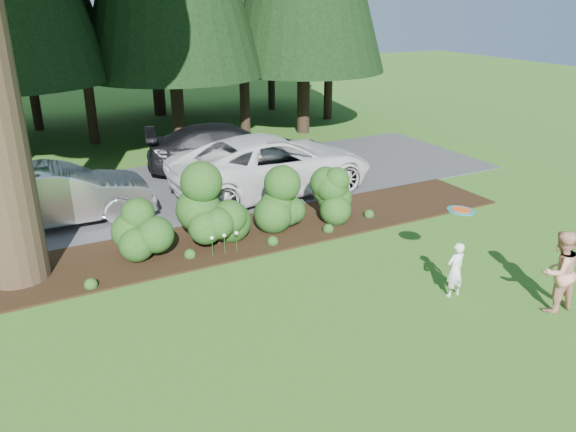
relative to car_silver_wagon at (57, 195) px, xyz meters
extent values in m
plane|color=#34641C|center=(3.40, -6.23, -0.82)|extent=(80.00, 80.00, 0.00)
cube|color=black|center=(3.40, -2.98, -0.79)|extent=(16.00, 2.50, 0.05)
cube|color=#38383A|center=(3.40, 1.27, -0.80)|extent=(22.00, 6.00, 0.03)
sphere|color=#1A4515|center=(1.40, -3.03, -0.16)|extent=(1.08, 1.08, 1.08)
cylinder|color=black|center=(1.40, -3.03, -0.67)|extent=(0.08, 0.08, 0.30)
sphere|color=#1A4515|center=(3.20, -3.23, 0.12)|extent=(1.35, 1.35, 1.35)
cylinder|color=black|center=(3.20, -3.23, -0.67)|extent=(0.08, 0.08, 0.30)
sphere|color=#1A4515|center=(5.00, -2.93, 0.01)|extent=(1.26, 1.26, 1.26)
cylinder|color=black|center=(5.00, -2.93, -0.67)|extent=(0.08, 0.08, 0.30)
sphere|color=#1A4515|center=(6.80, -3.13, -0.10)|extent=(1.17, 1.17, 1.17)
cylinder|color=black|center=(6.80, -3.13, -0.67)|extent=(0.08, 0.08, 0.30)
cylinder|color=#1A4515|center=(2.80, -3.83, -0.57)|extent=(0.01, 0.01, 0.50)
sphere|color=white|center=(2.80, -3.83, -0.30)|extent=(0.09, 0.09, 0.09)
cylinder|color=#1A4515|center=(3.10, -3.83, -0.57)|extent=(0.01, 0.01, 0.50)
sphere|color=white|center=(3.10, -3.83, -0.30)|extent=(0.09, 0.09, 0.09)
cylinder|color=#1A4515|center=(3.40, -3.83, -0.57)|extent=(0.01, 0.01, 0.50)
sphere|color=white|center=(3.40, -3.83, -0.30)|extent=(0.09, 0.09, 0.09)
cylinder|color=black|center=(2.40, 7.27, 3.56)|extent=(0.50, 0.50, 8.75)
cylinder|color=black|center=(8.40, 9.27, 3.91)|extent=(0.50, 0.50, 9.45)
cylinder|color=black|center=(10.90, 7.77, 4.61)|extent=(0.50, 0.50, 10.85)
cylinder|color=black|center=(13.40, 9.77, 4.08)|extent=(0.50, 0.50, 9.80)
cylinder|color=black|center=(0.90, 11.77, 4.43)|extent=(0.50, 0.50, 10.50)
cylinder|color=black|center=(11.90, 12.27, 4.26)|extent=(0.50, 0.50, 10.15)
imported|color=silver|center=(0.00, 0.00, 0.00)|extent=(4.84, 1.82, 1.58)
imported|color=silver|center=(6.12, -0.29, 0.08)|extent=(6.34, 3.06, 1.74)
imported|color=black|center=(5.75, 2.44, -0.01)|extent=(5.75, 3.34, 1.57)
imported|color=white|center=(6.48, -7.71, -0.24)|extent=(0.43, 0.29, 1.17)
imported|color=#C8481A|center=(7.80, -9.00, 0.00)|extent=(0.83, 0.67, 1.63)
cylinder|color=teal|center=(6.66, -7.50, 0.92)|extent=(0.54, 0.54, 0.07)
cylinder|color=#E75013|center=(6.66, -7.50, 0.93)|extent=(0.38, 0.38, 0.05)
camera|label=1|loc=(-1.13, -14.96, 4.85)|focal=35.00mm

